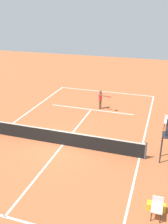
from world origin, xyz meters
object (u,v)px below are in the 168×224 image
Objects in this scene: courtside_chair_near at (157,207)px; equipment_bag at (156,207)px; tennis_ball at (96,122)px; courtside_chair_mid at (167,121)px; player_serving at (101,98)px.

courtside_chair_near is 1.25× the size of equipment_bag.
tennis_ball is 8.96m from equipment_bag.
tennis_ball is at bearing 7.56° from courtside_chair_mid.
player_serving is at bearing -81.30° from tennis_ball.
player_serving is at bearing -64.35° from courtside_chair_near.
courtside_chair_near is at bearing 88.74° from courtside_chair_mid.
tennis_ball is 0.07× the size of courtside_chair_mid.
courtside_chair_mid is (-4.96, -0.66, 0.50)m from tennis_ball.
courtside_chair_near and courtside_chair_mid have the same top height.
equipment_bag is (-5.17, 10.37, -0.80)m from player_serving.
player_serving is 2.12× the size of equipment_bag.
courtside_chair_near reaches higher than tennis_ball.
player_serving is at bearing -21.42° from courtside_chair_mid.
equipment_bag reaches higher than tennis_ball.
courtside_chair_mid is 8.27m from equipment_bag.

